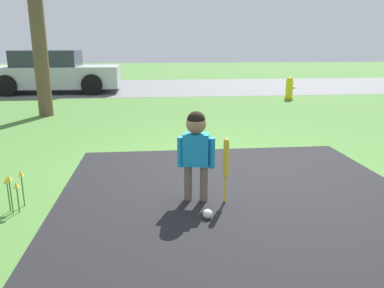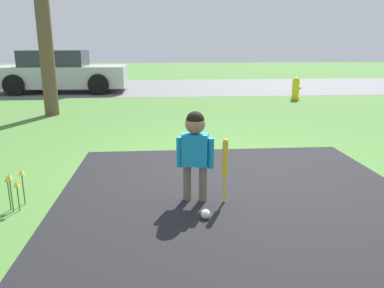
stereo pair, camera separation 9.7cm
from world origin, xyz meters
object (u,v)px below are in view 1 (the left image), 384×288
baseball_bat (226,161)px  parked_car (54,73)px  child (196,144)px  sports_ball (208,214)px  fire_hydrant (289,88)px

baseball_bat → parked_car: bearing=112.7°
child → sports_ball: (0.06, -0.44, -0.57)m
fire_hydrant → parked_car: (-7.40, 2.44, 0.34)m
sports_ball → parked_car: (-3.83, 10.10, 0.62)m
baseball_bat → sports_ball: bearing=-122.9°
baseball_bat → fire_hydrant: (3.33, 7.29, -0.12)m
fire_hydrant → parked_car: 7.80m
parked_car → baseball_bat: bearing=-68.2°
child → baseball_bat: 0.35m
child → baseball_bat: size_ratio=1.39×
fire_hydrant → parked_car: size_ratio=0.15×
child → baseball_bat: bearing=-0.8°
child → fire_hydrant: bearing=76.2°
child → parked_car: size_ratio=0.22×
child → parked_car: 10.37m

